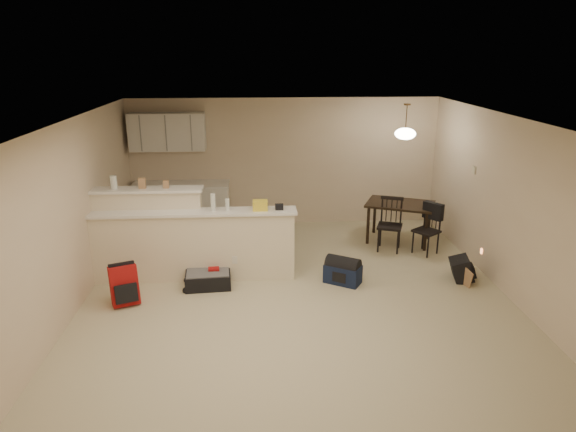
{
  "coord_description": "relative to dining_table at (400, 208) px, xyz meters",
  "views": [
    {
      "loc": [
        -0.54,
        -6.4,
        3.36
      ],
      "look_at": [
        -0.1,
        0.7,
        1.05
      ],
      "focal_mm": 32.0,
      "sensor_mm": 36.0,
      "label": 1
    }
  ],
  "objects": [
    {
      "name": "pouch",
      "position": [
        -2.25,
        -1.41,
        0.49
      ],
      "size": [
        0.12,
        0.1,
        0.08
      ],
      "primitive_type": "cube",
      "color": "tan",
      "rests_on": "breakfast_bar"
    },
    {
      "name": "upper_cabinets",
      "position": [
        -4.23,
        1.01,
        1.26
      ],
      "size": [
        1.4,
        0.34,
        0.7
      ],
      "primitive_type": "cube",
      "color": "white",
      "rests_on": "room"
    },
    {
      "name": "pendant_lamp",
      "position": [
        -0.0,
        -0.0,
        1.35
      ],
      "size": [
        0.36,
        0.36,
        0.62
      ],
      "color": "brown",
      "rests_on": "room"
    },
    {
      "name": "bottle_b",
      "position": [
        -3.02,
        -1.41,
        0.54
      ],
      "size": [
        0.06,
        0.06,
        0.18
      ],
      "primitive_type": "cylinder",
      "color": "silver",
      "rests_on": "breakfast_bar"
    },
    {
      "name": "breakfast_bar",
      "position": [
        -3.79,
        -1.33,
        -0.03
      ],
      "size": [
        3.08,
        0.58,
        1.39
      ],
      "color": "beige",
      "rests_on": "ground"
    },
    {
      "name": "dining_table",
      "position": [
        0.0,
        0.0,
        0.0
      ],
      "size": [
        1.38,
        1.18,
        0.73
      ],
      "rotation": [
        0.0,
        0.0,
        -0.41
      ],
      "color": "black",
      "rests_on": "ground"
    },
    {
      "name": "room",
      "position": [
        -2.03,
        -2.31,
        0.61
      ],
      "size": [
        7.0,
        7.02,
        2.5
      ],
      "color": "beige",
      "rests_on": "ground"
    },
    {
      "name": "navy_duffel",
      "position": [
        -1.31,
        -1.7,
        -0.5
      ],
      "size": [
        0.6,
        0.52,
        0.29
      ],
      "primitive_type": "cube",
      "rotation": [
        0.0,
        0.0,
        -0.55
      ],
      "color": "#121D3A",
      "rests_on": "ground"
    },
    {
      "name": "bottle_a",
      "position": [
        -3.23,
        -1.41,
        0.58
      ],
      "size": [
        0.07,
        0.07,
        0.26
      ],
      "primitive_type": "cylinder",
      "color": "silver",
      "rests_on": "breakfast_bar"
    },
    {
      "name": "dining_chair_far",
      "position": [
        0.3,
        -0.62,
        -0.21
      ],
      "size": [
        0.51,
        0.52,
        0.86
      ],
      "primitive_type": null,
      "rotation": [
        0.0,
        0.0,
        -0.92
      ],
      "color": "black",
      "rests_on": "ground"
    },
    {
      "name": "cereal_box",
      "position": [
        -4.28,
        -1.19,
        0.83
      ],
      "size": [
        0.1,
        0.07,
        0.16
      ],
      "primitive_type": "cube",
      "color": "tan",
      "rests_on": "breakfast_bar"
    },
    {
      "name": "black_daypack",
      "position": [
        0.52,
        -1.7,
        -0.47
      ],
      "size": [
        0.35,
        0.43,
        0.34
      ],
      "primitive_type": "cube",
      "rotation": [
        0.0,
        0.0,
        1.36
      ],
      "color": "black",
      "rests_on": "ground"
    },
    {
      "name": "red_backpack",
      "position": [
        -4.43,
        -2.17,
        -0.37
      ],
      "size": [
        0.42,
        0.35,
        0.55
      ],
      "primitive_type": "cube",
      "rotation": [
        0.0,
        0.0,
        0.39
      ],
      "color": "#AC1313",
      "rests_on": "ground"
    },
    {
      "name": "jar",
      "position": [
        -4.7,
        -1.19,
        0.85
      ],
      "size": [
        0.1,
        0.1,
        0.2
      ],
      "primitive_type": "cylinder",
      "color": "silver",
      "rests_on": "breakfast_bar"
    },
    {
      "name": "small_box",
      "position": [
        -3.93,
        -1.19,
        0.81
      ],
      "size": [
        0.08,
        0.06,
        0.12
      ],
      "primitive_type": "cube",
      "color": "tan",
      "rests_on": "breakfast_bar"
    },
    {
      "name": "kitchen_counter",
      "position": [
        -4.03,
        0.88,
        -0.19
      ],
      "size": [
        1.8,
        0.6,
        0.9
      ],
      "primitive_type": "cube",
      "color": "white",
      "rests_on": "ground"
    },
    {
      "name": "cardboard_sheet",
      "position": [
        0.49,
        -1.85,
        -0.5
      ],
      "size": [
        0.12,
        0.37,
        0.29
      ],
      "primitive_type": "cube",
      "rotation": [
        0.0,
        0.0,
        1.84
      ],
      "color": "tan",
      "rests_on": "ground"
    },
    {
      "name": "dining_chair_near",
      "position": [
        -0.28,
        -0.42,
        -0.17
      ],
      "size": [
        0.52,
        0.51,
        0.93
      ],
      "primitive_type": null,
      "rotation": [
        0.0,
        0.0,
        -0.35
      ],
      "color": "black",
      "rests_on": "ground"
    },
    {
      "name": "bag_lump",
      "position": [
        -2.53,
        -1.41,
        0.52
      ],
      "size": [
        0.22,
        0.18,
        0.14
      ],
      "primitive_type": "cube",
      "color": "tan",
      "rests_on": "breakfast_bar"
    },
    {
      "name": "suitcase",
      "position": [
        -3.32,
        -1.71,
        -0.53
      ],
      "size": [
        0.69,
        0.48,
        0.22
      ],
      "primitive_type": "cube",
      "rotation": [
        0.0,
        0.0,
        0.08
      ],
      "color": "black",
      "rests_on": "ground"
    },
    {
      "name": "thermostat",
      "position": [
        0.96,
        -0.76,
        0.86
      ],
      "size": [
        0.02,
        0.12,
        0.12
      ],
      "primitive_type": "cube",
      "color": "beige",
      "rests_on": "room"
    }
  ]
}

